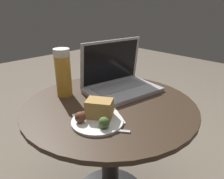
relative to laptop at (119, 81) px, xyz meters
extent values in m
cylinder|color=black|center=(-0.13, -0.08, -0.31)|extent=(0.08, 0.08, 0.48)
cylinder|color=#38281C|center=(-0.13, -0.08, -0.06)|extent=(0.72, 0.72, 0.02)
cube|color=white|center=(-0.25, -0.14, -0.05)|extent=(0.21, 0.18, 0.00)
cube|color=#B2B2B7|center=(0.00, -0.03, -0.04)|extent=(0.36, 0.26, 0.02)
cube|color=gray|center=(0.00, 0.00, -0.03)|extent=(0.27, 0.14, 0.00)
cube|color=#B2B2B7|center=(0.01, 0.06, 0.08)|extent=(0.33, 0.08, 0.21)
cube|color=black|center=(0.01, 0.06, 0.08)|extent=(0.30, 0.07, 0.19)
cylinder|color=gold|center=(-0.22, 0.13, 0.04)|extent=(0.07, 0.07, 0.18)
cylinder|color=white|center=(-0.22, 0.13, 0.15)|extent=(0.07, 0.07, 0.03)
cylinder|color=white|center=(-0.27, -0.16, -0.04)|extent=(0.18, 0.18, 0.01)
cube|color=tan|center=(-0.25, -0.14, -0.01)|extent=(0.10, 0.11, 0.07)
sphere|color=#4C6B33|center=(-0.28, -0.21, -0.02)|extent=(0.04, 0.04, 0.04)
sphere|color=brown|center=(-0.32, -0.13, -0.02)|extent=(0.04, 0.04, 0.04)
cube|color=silver|center=(-0.27, -0.23, -0.05)|extent=(0.09, 0.11, 0.00)
cube|color=silver|center=(-0.33, -0.15, -0.05)|extent=(0.05, 0.06, 0.00)
camera|label=1|loc=(-0.70, -0.67, 0.35)|focal=35.00mm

